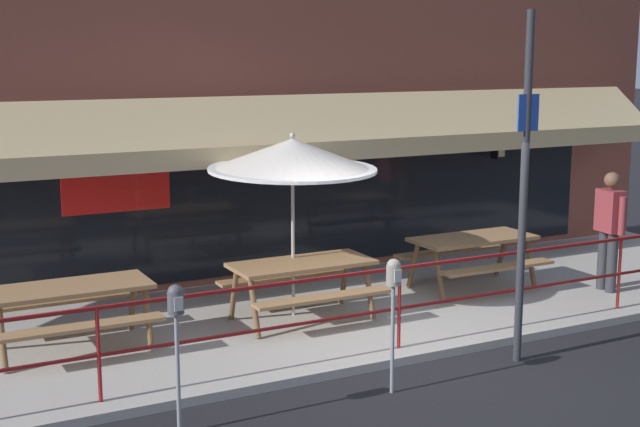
% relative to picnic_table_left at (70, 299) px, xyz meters
% --- Properties ---
extents(ground_plane, '(120.00, 120.00, 0.00)m').
position_rel_picnic_table_left_xyz_m(ground_plane, '(3.36, -1.97, -0.71)').
color(ground_plane, black).
extents(patio_deck, '(15.00, 4.00, 0.10)m').
position_rel_picnic_table_left_xyz_m(patio_deck, '(3.36, 0.03, -0.66)').
color(patio_deck, '#ADA89E').
rests_on(patio_deck, ground).
extents(restaurant_building, '(15.00, 1.60, 7.91)m').
position_rel_picnic_table_left_xyz_m(restaurant_building, '(3.36, 2.26, 3.22)').
color(restaurant_building, brown).
rests_on(restaurant_building, ground).
extents(patio_railing, '(13.84, 0.04, 0.97)m').
position_rel_picnic_table_left_xyz_m(patio_railing, '(3.36, -1.67, 0.09)').
color(patio_railing, maroon).
rests_on(patio_railing, patio_deck).
extents(picnic_table_left, '(1.80, 1.42, 0.76)m').
position_rel_picnic_table_left_xyz_m(picnic_table_left, '(0.00, 0.00, 0.00)').
color(picnic_table_left, '#997047').
rests_on(picnic_table_left, patio_deck).
extents(picnic_table_centre, '(1.80, 1.42, 0.76)m').
position_rel_picnic_table_left_xyz_m(picnic_table_centre, '(2.85, -0.18, 0.00)').
color(picnic_table_centre, '#997047').
rests_on(picnic_table_centre, patio_deck).
extents(picnic_table_right, '(1.80, 1.42, 0.76)m').
position_rel_picnic_table_left_xyz_m(picnic_table_right, '(5.70, 0.05, 0.00)').
color(picnic_table_right, '#997047').
rests_on(picnic_table_right, patio_deck).
extents(patio_umbrella_centre, '(2.14, 2.14, 2.38)m').
position_rel_picnic_table_left_xyz_m(patio_umbrella_centre, '(2.85, 0.08, 1.47)').
color(patio_umbrella_centre, '#B7B2A8').
rests_on(patio_umbrella_centre, patio_deck).
extents(pedestrian_walking, '(0.29, 0.62, 1.71)m').
position_rel_picnic_table_left_xyz_m(pedestrian_walking, '(7.35, -0.92, 0.35)').
color(pedestrian_walking, '#333338').
rests_on(pedestrian_walking, patio_deck).
extents(parking_meter_near, '(0.15, 0.16, 1.42)m').
position_rel_picnic_table_left_xyz_m(parking_meter_near, '(0.42, -2.52, 0.44)').
color(parking_meter_near, gray).
rests_on(parking_meter_near, ground).
extents(parking_meter_far, '(0.15, 0.16, 1.42)m').
position_rel_picnic_table_left_xyz_m(parking_meter_far, '(2.69, -2.58, 0.44)').
color(parking_meter_far, gray).
rests_on(parking_meter_far, ground).
extents(street_sign_pole, '(0.28, 0.09, 3.92)m').
position_rel_picnic_table_left_xyz_m(street_sign_pole, '(4.47, -2.42, 1.31)').
color(street_sign_pole, '#2D2D33').
rests_on(street_sign_pole, ground).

